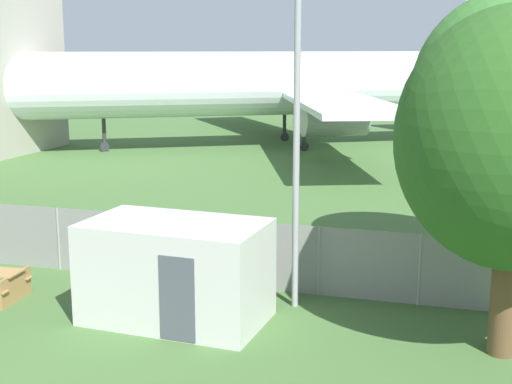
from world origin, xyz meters
name	(u,v)px	position (x,y,z in m)	size (l,w,h in m)	color
perimeter_fence	(139,246)	(0.00, 9.52, 0.92)	(56.07, 0.07, 1.83)	gray
airplane	(277,84)	(-3.24, 36.57, 3.98)	(37.99, 30.96, 12.06)	white
portable_cabin	(176,271)	(2.21, 6.90, 1.19)	(4.30, 2.66, 2.38)	silver
tree_behind_benches	(508,99)	(9.59, 12.87, 4.95)	(5.31, 5.31, 7.90)	brown
light_mast	(297,100)	(4.69, 8.55, 5.11)	(0.44, 0.44, 8.45)	#99999E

